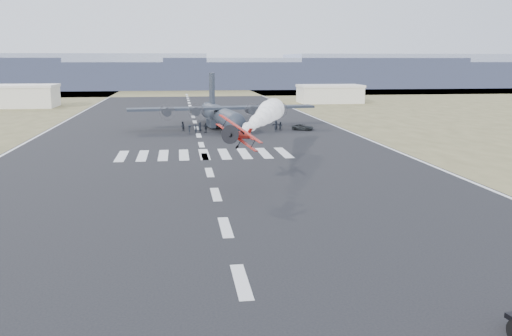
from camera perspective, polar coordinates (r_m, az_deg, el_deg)
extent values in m
plane|color=black|center=(36.61, -1.48, -11.27)|extent=(500.00, 500.00, 0.00)
cube|color=brown|center=(264.13, -7.04, 7.64)|extent=(500.00, 80.00, 0.00)
cube|color=gray|center=(300.13, -19.83, 9.07)|extent=(150.00, 50.00, 17.00)
cube|color=gray|center=(293.86, -7.16, 9.20)|extent=(150.00, 50.00, 13.00)
cube|color=gray|center=(301.74, 5.44, 9.46)|extent=(150.00, 50.00, 15.00)
cube|color=gray|center=(322.78, 16.91, 9.31)|extent=(150.00, 50.00, 17.00)
cube|color=beige|center=(185.48, -23.03, 6.54)|extent=(24.00, 14.00, 6.00)
cube|color=silver|center=(185.32, -23.11, 7.55)|extent=(24.50, 14.50, 0.80)
cube|color=beige|center=(190.67, 7.39, 7.26)|extent=(20.00, 12.00, 5.20)
cube|color=silver|center=(190.53, 7.41, 8.13)|extent=(20.50, 12.50, 0.80)
cylinder|color=#B4280C|center=(61.38, -1.65, 3.32)|extent=(2.03, 4.57, 0.81)
sphere|color=black|center=(61.51, -1.62, 3.63)|extent=(0.63, 0.63, 0.63)
cylinder|color=black|center=(59.26, -2.01, 3.05)|extent=(1.02, 0.77, 0.90)
cylinder|color=black|center=(58.95, -2.06, 3.01)|extent=(1.92, 0.58, 1.99)
cube|color=#B4280C|center=(61.06, -1.70, 2.98)|extent=(4.78, 2.17, 2.84)
cube|color=#B4280C|center=(60.66, -1.75, 3.96)|extent=(4.93, 2.22, 2.93)
cube|color=#B4280C|center=(63.36, -1.33, 3.96)|extent=(0.31, 0.81, 0.90)
cube|color=#B4280C|center=(63.41, -1.32, 3.56)|extent=(1.91, 1.11, 0.07)
cylinder|color=black|center=(60.95, -2.43, 2.23)|extent=(0.21, 0.41, 0.40)
cylinder|color=black|center=(60.70, -1.09, 2.20)|extent=(0.21, 0.41, 0.40)
sphere|color=white|center=(63.59, -1.30, 3.58)|extent=(0.63, 0.63, 0.63)
sphere|color=white|center=(65.71, -0.98, 3.83)|extent=(0.86, 0.86, 0.86)
sphere|color=white|center=(67.83, -0.69, 4.07)|extent=(1.08, 1.08, 1.08)
sphere|color=white|center=(69.96, -0.41, 4.30)|extent=(1.30, 1.30, 1.30)
sphere|color=white|center=(72.09, -0.15, 4.51)|extent=(1.52, 1.52, 1.52)
sphere|color=white|center=(74.23, 0.10, 4.71)|extent=(1.75, 1.75, 1.75)
sphere|color=white|center=(76.36, 0.33, 4.90)|extent=(1.97, 1.97, 1.97)
sphere|color=white|center=(78.50, 0.55, 5.07)|extent=(2.19, 2.19, 2.19)
sphere|color=white|center=(80.64, 0.76, 5.24)|extent=(2.41, 2.41, 2.41)
sphere|color=white|center=(82.78, 0.96, 5.40)|extent=(2.64, 2.64, 2.64)
sphere|color=white|center=(84.92, 1.15, 5.55)|extent=(2.86, 2.86, 2.86)
sphere|color=white|center=(87.06, 1.32, 5.70)|extent=(3.08, 3.08, 3.08)
sphere|color=white|center=(89.21, 1.49, 5.83)|extent=(3.30, 3.30, 3.30)
sphere|color=white|center=(91.36, 1.66, 5.96)|extent=(3.53, 3.53, 3.53)
cylinder|color=#212731|center=(117.24, -3.43, 5.18)|extent=(6.78, 26.89, 3.80)
sphere|color=#212731|center=(104.26, -2.05, 4.50)|extent=(3.80, 3.80, 3.80)
cone|color=#212731|center=(130.29, -4.55, 5.71)|extent=(4.42, 6.10, 3.80)
cube|color=#212731|center=(116.15, -3.36, 6.02)|extent=(38.25, 8.26, 0.48)
cylinder|color=#212731|center=(114.11, -8.97, 5.59)|extent=(2.11, 3.78, 1.71)
cylinder|color=#3F3F44|center=(112.23, -8.88, 5.51)|extent=(3.22, 0.41, 3.23)
cylinder|color=#212731|center=(114.78, -6.12, 5.68)|extent=(2.11, 3.78, 1.71)
cylinder|color=#3F3F44|center=(112.90, -5.98, 5.61)|extent=(3.22, 0.41, 3.23)
cylinder|color=#212731|center=(116.94, -0.55, 5.84)|extent=(2.11, 3.78, 1.71)
cylinder|color=#3F3F44|center=(115.10, -0.32, 5.76)|extent=(3.22, 0.41, 3.23)
cylinder|color=#212731|center=(118.42, 2.15, 5.89)|extent=(2.11, 3.78, 1.71)
cylinder|color=#3F3F44|center=(116.60, 2.41, 5.81)|extent=(3.22, 0.41, 3.23)
cube|color=#212731|center=(128.09, -4.43, 7.76)|extent=(1.05, 4.32, 7.61)
cube|color=#212731|center=(128.82, -4.44, 6.00)|extent=(13.55, 4.34, 0.33)
cube|color=#212731|center=(117.94, -4.52, 4.50)|extent=(1.78, 5.80, 1.52)
cylinder|color=black|center=(118.00, -4.51, 4.25)|extent=(0.59, 1.09, 1.05)
cube|color=#212731|center=(118.72, -2.52, 4.56)|extent=(1.78, 5.80, 1.52)
cylinder|color=black|center=(118.78, -2.52, 4.31)|extent=(0.59, 1.09, 1.05)
cylinder|color=black|center=(107.27, -2.37, 3.57)|extent=(0.47, 0.89, 0.86)
imported|color=black|center=(114.55, 4.69, 4.08)|extent=(4.67, 3.71, 1.18)
imported|color=black|center=(109.51, -6.03, 3.91)|extent=(0.69, 0.76, 1.74)
imported|color=black|center=(114.51, 2.46, 4.23)|extent=(0.90, 0.93, 1.65)
imported|color=black|center=(108.92, -6.65, 3.84)|extent=(0.58, 1.13, 1.70)
imported|color=black|center=(110.45, -5.06, 4.02)|extent=(1.24, 1.07, 1.89)
imported|color=black|center=(112.89, -5.63, 4.13)|extent=(0.92, 1.03, 1.79)
imported|color=black|center=(114.61, 2.02, 4.29)|extent=(1.82, 0.92, 1.87)
imported|color=black|center=(112.08, 1.98, 4.08)|extent=(0.73, 0.76, 1.60)
imported|color=black|center=(113.81, -7.37, 4.17)|extent=(1.00, 1.07, 1.88)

